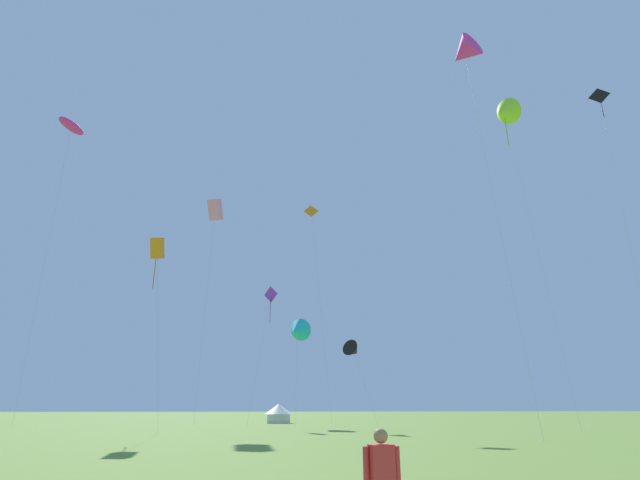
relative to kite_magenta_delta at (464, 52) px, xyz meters
The scene contains 11 objects.
kite_magenta_delta is the anchor object (origin of this frame).
kite_cyan_delta 34.04m from the kite_magenta_delta, 117.45° to the left, with size 3.68×3.75×11.92m.
kite_lime_delta 13.02m from the kite_magenta_delta, 48.32° to the left, with size 4.31×4.09×33.94m.
kite_purple_diamond 34.56m from the kite_magenta_delta, 120.95° to the left, with size 2.93×2.75×16.12m.
kite_orange_box 32.40m from the kite_magenta_delta, 156.82° to the left, with size 2.66×2.14×16.88m.
kite_orange_diamond 27.76m from the kite_magenta_delta, 113.38° to the left, with size 3.23×2.55×26.93m.
kite_magenta_parafoil 47.36m from the kite_magenta_delta, 151.10° to the left, with size 2.81×4.31×35.77m.
kite_pink_box 36.75m from the kite_magenta_delta, 129.94° to the left, with size 2.19×2.67×28.39m.
kite_black_diamond 12.88m from the kite_magenta_delta, 38.89° to the right, with size 1.83×1.18×23.70m.
kite_black_delta 28.68m from the kite_magenta_delta, 118.72° to the left, with size 3.30×2.42×8.09m.
festival_tent_left 47.09m from the kite_magenta_delta, 112.66° to the left, with size 3.61×3.61×2.35m.
Camera 1 is at (-3.99, -3.44, 2.05)m, focal length 26.64 mm.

